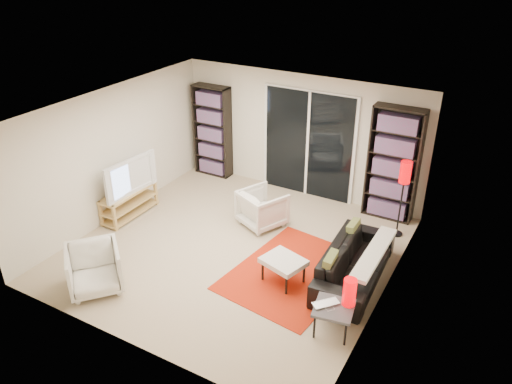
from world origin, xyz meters
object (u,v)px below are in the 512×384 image
tv_stand (129,202)px  ottoman (284,262)px  bookshelf_left (212,131)px  armchair_front (94,269)px  armchair_back (262,208)px  side_table (334,310)px  bookshelf_right (393,165)px  sofa (355,263)px  floor_lamp (404,180)px

tv_stand → ottoman: 3.41m
bookshelf_left → armchair_front: (0.72, -4.21, -0.63)m
armchair_back → bookshelf_left: bearing=-11.0°
side_table → ottoman: bearing=148.8°
armchair_back → armchair_front: bearing=90.3°
armchair_back → armchair_front: armchair_front is taller
ottoman → side_table: same height
bookshelf_left → bookshelf_right: bookshelf_right is taller
side_table → bookshelf_right: bearing=94.2°
tv_stand → sofa: bearing=2.4°
tv_stand → armchair_front: bearing=-60.9°
bookshelf_left → armchair_front: 4.32m
ottoman → bookshelf_right: bearing=73.6°
tv_stand → ottoman: size_ratio=1.67×
bookshelf_right → ottoman: size_ratio=2.94×
side_table → bookshelf_left: bearing=140.7°
tv_stand → sofa: 4.30m
floor_lamp → armchair_front: bearing=-133.4°
armchair_front → floor_lamp: 5.09m
armchair_back → side_table: 2.88m
sofa → floor_lamp: size_ratio=1.41×
bookshelf_left → armchair_back: bearing=-35.3°
tv_stand → armchair_back: (2.31, 0.91, 0.07)m
sofa → ottoman: (-0.91, -0.58, 0.06)m
armchair_front → side_table: armchair_front is taller
tv_stand → armchair_front: armchair_front is taller
tv_stand → side_table: 4.55m
armchair_front → bookshelf_right: bearing=3.9°
armchair_back → side_table: (2.12, -1.95, 0.02)m
armchair_back → floor_lamp: 2.48m
bookshelf_left → armchair_back: 2.50m
bookshelf_right → ottoman: (-0.80, -2.72, -0.70)m
sofa → bookshelf_right: bearing=0.3°
ottoman → floor_lamp: floor_lamp is taller
bookshelf_left → floor_lamp: size_ratio=1.40×
bookshelf_left → bookshelf_right: (3.85, -0.00, 0.07)m
ottoman → armchair_back: bearing=129.3°
tv_stand → floor_lamp: floor_lamp is taller
bookshelf_left → armchair_back: size_ratio=2.66×
armchair_front → ottoman: size_ratio=1.07×
armchair_back → sofa: bearing=-176.0°
sofa → ottoman: bearing=120.2°
sofa → ottoman: 1.08m
sofa → side_table: bearing=-176.1°
armchair_front → ottoman: armchair_front is taller
side_table → sofa: bearing=96.4°
bookshelf_right → armchair_back: bearing=-143.3°
ottoman → sofa: bearing=32.7°
bookshelf_left → armchair_front: bookshelf_left is taller
sofa → armchair_back: (-1.98, 0.73, 0.05)m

